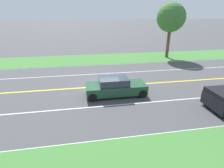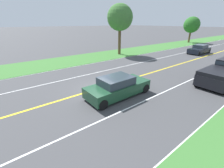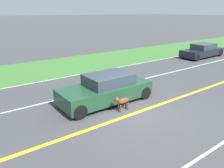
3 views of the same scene
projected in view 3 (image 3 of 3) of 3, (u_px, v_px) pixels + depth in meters
The scene contains 9 objects.
ground_plane at pixel (137, 112), 9.77m from camera, with size 400.00×400.00×0.00m, color #424244.
centre_divider_line at pixel (137, 112), 9.77m from camera, with size 0.18×160.00×0.01m, color yellow.
lane_edge_line_right at pixel (69, 76), 15.12m from camera, with size 0.14×160.00×0.01m, color white.
lane_dash_same_dir at pixel (96, 90), 12.44m from camera, with size 0.10×160.00×0.01m, color white.
lane_dash_oncoming at pixel (210, 151), 7.09m from camera, with size 0.10×160.00×0.01m, color white.
grass_verge_right at pixel (52, 67), 17.41m from camera, with size 6.00×160.00×0.03m, color #3D7533.
ego_car at pixel (106, 89), 10.70m from camera, with size 1.90×4.60×1.42m.
dog at pixel (122, 101), 9.78m from camera, with size 0.24×1.11×0.76m.
car_trailing_near at pixel (202, 51), 21.17m from camera, with size 1.80×4.77×1.30m.
Camera 3 is at (-6.48, 6.13, 4.34)m, focal length 35.00 mm.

